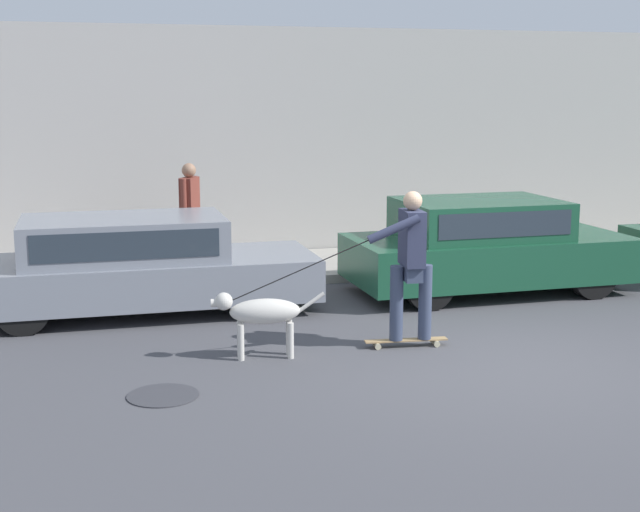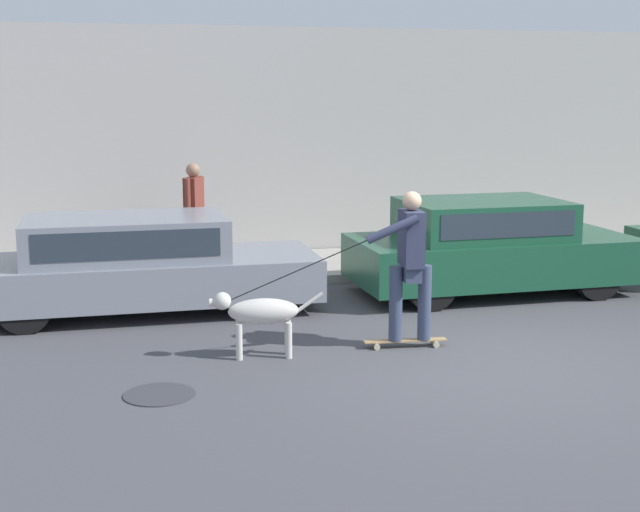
# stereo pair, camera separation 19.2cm
# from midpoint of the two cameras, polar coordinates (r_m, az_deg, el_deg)

# --- Properties ---
(ground_plane) EXTENTS (36.00, 36.00, 0.00)m
(ground_plane) POSITION_cam_midpoint_polar(r_m,az_deg,el_deg) (9.66, 11.77, -6.94)
(ground_plane) COLOR #47474C
(back_wall) EXTENTS (32.00, 0.30, 3.92)m
(back_wall) POSITION_cam_midpoint_polar(r_m,az_deg,el_deg) (15.65, 1.39, 7.22)
(back_wall) COLOR #B2ADA8
(back_wall) RESTS_ON ground_plane
(sidewalk_curb) EXTENTS (30.00, 2.25, 0.13)m
(sidewalk_curb) POSITION_cam_midpoint_polar(r_m,az_deg,el_deg) (14.65, 2.66, -0.49)
(sidewalk_curb) COLOR #A39E93
(sidewalk_curb) RESTS_ON ground_plane
(parked_car_0) EXTENTS (4.58, 1.71, 1.27)m
(parked_car_0) POSITION_cam_midpoint_polar(r_m,az_deg,el_deg) (11.80, -11.20, -0.60)
(parked_car_0) COLOR black
(parked_car_0) RESTS_ON ground_plane
(parked_car_1) EXTENTS (4.02, 1.88, 1.35)m
(parked_car_1) POSITION_cam_midpoint_polar(r_m,az_deg,el_deg) (12.95, 11.19, 0.54)
(parked_car_1) COLOR black
(parked_car_1) RESTS_ON ground_plane
(dog) EXTENTS (1.24, 0.37, 0.74)m
(dog) POSITION_cam_midpoint_polar(r_m,az_deg,el_deg) (9.67, -3.33, -3.66)
(dog) COLOR beige
(dog) RESTS_ON ground_plane
(skateboarder) EXTENTS (2.55, 0.62, 1.77)m
(skateboarder) POSITION_cam_midpoint_polar(r_m,az_deg,el_deg) (9.98, 6.31, -0.23)
(skateboarder) COLOR beige
(skateboarder) RESTS_ON ground_plane
(pedestrian_with_bag) EXTENTS (0.40, 0.63, 1.66)m
(pedestrian_with_bag) POSITION_cam_midpoint_polar(r_m,az_deg,el_deg) (13.68, -7.64, 2.87)
(pedestrian_with_bag) COLOR #28282D
(pedestrian_with_bag) RESTS_ON sidewalk_curb
(manhole_cover) EXTENTS (0.69, 0.69, 0.01)m
(manhole_cover) POSITION_cam_midpoint_polar(r_m,az_deg,el_deg) (8.73, -9.63, -8.73)
(manhole_cover) COLOR #38383D
(manhole_cover) RESTS_ON ground_plane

